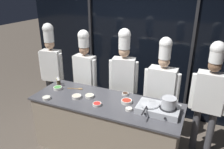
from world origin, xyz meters
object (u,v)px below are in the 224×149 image
(frying_pan, at_px, (149,103))
(serving_spoon_slotted, at_px, (78,89))
(portable_stove, at_px, (158,109))
(chef_sous, at_px, (85,70))
(squeeze_bottle_soy, at_px, (59,83))
(prep_bowl_bell_pepper, at_px, (97,104))
(stock_pot, at_px, (169,103))
(prep_bowl_chicken, at_px, (77,97))
(chef_pastry, at_px, (162,86))
(prep_bowl_soy_glaze, at_px, (125,94))
(chef_apprentice, at_px, (210,92))
(prep_bowl_chili_flakes, at_px, (127,101))
(prep_bowl_onion, at_px, (129,109))
(chef_line, at_px, (124,73))
(chef_head, at_px, (52,63))
(prep_bowl_scallions, at_px, (58,88))
(prep_bowl_bean_sprouts, at_px, (46,98))
(prep_bowl_noodles, at_px, (90,96))
(squeeze_bottle_oil, at_px, (58,81))

(frying_pan, xyz_separation_m, serving_spoon_slotted, (-1.28, 0.18, -0.12))
(portable_stove, xyz_separation_m, chef_sous, (-1.54, 0.62, 0.12))
(squeeze_bottle_soy, distance_m, prep_bowl_bell_pepper, 0.97)
(stock_pot, bearing_deg, prep_bowl_chicken, -175.63)
(portable_stove, bearing_deg, chef_pastry, 97.88)
(squeeze_bottle_soy, height_order, prep_bowl_soy_glaze, squeeze_bottle_soy)
(squeeze_bottle_soy, distance_m, chef_apprentice, 2.47)
(prep_bowl_chili_flakes, relative_size, chef_sous, 0.09)
(prep_bowl_onion, bearing_deg, chef_sous, 146.97)
(stock_pot, bearing_deg, chef_line, 143.30)
(prep_bowl_chili_flakes, xyz_separation_m, chef_head, (-1.80, 0.54, 0.18))
(prep_bowl_chicken, distance_m, prep_bowl_scallions, 0.48)
(stock_pot, relative_size, chef_apprentice, 0.12)
(prep_bowl_chicken, height_order, chef_sous, chef_sous)
(prep_bowl_onion, distance_m, prep_bowl_bean_sprouts, 1.31)
(prep_bowl_chicken, bearing_deg, portable_stove, 4.82)
(prep_bowl_onion, relative_size, serving_spoon_slotted, 0.37)
(frying_pan, height_order, prep_bowl_bell_pepper, frying_pan)
(squeeze_bottle_soy, xyz_separation_m, prep_bowl_bell_pepper, (0.92, -0.31, -0.05))
(portable_stove, xyz_separation_m, serving_spoon_slotted, (-1.42, 0.18, -0.04))
(prep_bowl_chicken, relative_size, chef_line, 0.08)
(squeeze_bottle_soy, distance_m, prep_bowl_noodles, 0.71)
(prep_bowl_bell_pepper, bearing_deg, frying_pan, 13.33)
(chef_line, bearing_deg, portable_stove, 127.81)
(prep_bowl_soy_glaze, height_order, prep_bowl_chili_flakes, prep_bowl_chili_flakes)
(frying_pan, xyz_separation_m, squeeze_bottle_soy, (-1.65, 0.14, -0.05))
(chef_head, bearing_deg, prep_bowl_chili_flakes, 154.57)
(prep_bowl_chili_flakes, xyz_separation_m, chef_line, (-0.29, 0.61, 0.18))
(prep_bowl_soy_glaze, bearing_deg, prep_bowl_onion, -63.49)
(prep_bowl_scallions, bearing_deg, prep_bowl_chili_flakes, 1.78)
(frying_pan, xyz_separation_m, prep_bowl_onion, (-0.26, -0.12, -0.10))
(prep_bowl_chicken, bearing_deg, prep_bowl_soy_glaze, 31.93)
(serving_spoon_slotted, bearing_deg, frying_pan, -8.19)
(prep_bowl_chicken, xyz_separation_m, prep_bowl_bell_pepper, (0.40, -0.07, -0.00))
(frying_pan, relative_size, prep_bowl_chicken, 3.38)
(stock_pot, bearing_deg, prep_bowl_bean_sprouts, -169.76)
(prep_bowl_onion, height_order, chef_sous, chef_sous)
(prep_bowl_soy_glaze, distance_m, prep_bowl_onion, 0.48)
(prep_bowl_soy_glaze, bearing_deg, chef_apprentice, 13.49)
(prep_bowl_bean_sprouts, xyz_separation_m, chef_head, (-0.61, 0.94, 0.19))
(prep_bowl_chili_flakes, relative_size, prep_bowl_noodles, 1.18)
(frying_pan, xyz_separation_m, chef_pastry, (0.05, 0.64, -0.00))
(chef_head, bearing_deg, prep_bowl_bean_sprouts, 114.56)
(squeeze_bottle_soy, relative_size, prep_bowl_bean_sprouts, 1.26)
(squeeze_bottle_soy, relative_size, prep_bowl_soy_glaze, 1.43)
(prep_bowl_chili_flakes, height_order, chef_sous, chef_sous)
(chef_sous, distance_m, chef_line, 0.76)
(squeeze_bottle_oil, bearing_deg, chef_sous, 53.87)
(stock_pot, height_order, prep_bowl_scallions, stock_pot)
(prep_bowl_bell_pepper, distance_m, prep_bowl_noodles, 0.29)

